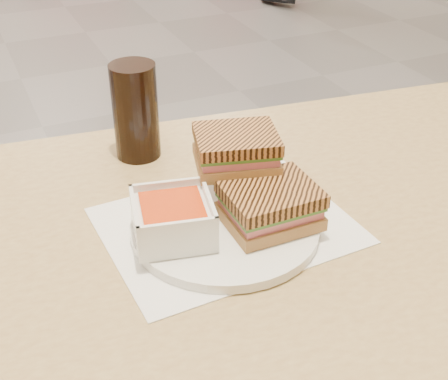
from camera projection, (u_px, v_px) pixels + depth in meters
name	position (u px, v px, depth m)	size (l,w,h in m)	color
main_table	(283.00, 269.00, 0.98)	(1.27, 0.83, 0.75)	tan
tray_liner	(227.00, 225.00, 0.89)	(0.36, 0.28, 0.00)	white
plate	(225.00, 227.00, 0.87)	(0.27, 0.27, 0.01)	white
soup_bowl	(173.00, 220.00, 0.83)	(0.13, 0.13, 0.06)	white
panini_lower	(270.00, 205.00, 0.85)	(0.13, 0.10, 0.06)	#A76D3D
panini_upper	(236.00, 149.00, 0.89)	(0.14, 0.12, 0.05)	#A76D3D
cola_glass	(135.00, 111.00, 1.02)	(0.08, 0.08, 0.16)	black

